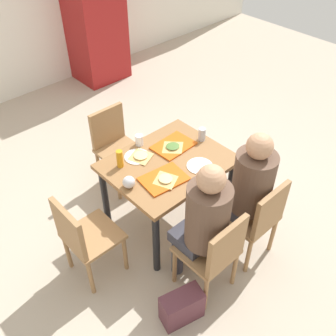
{
  "coord_description": "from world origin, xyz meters",
  "views": [
    {
      "loc": [
        -1.72,
        -1.86,
        2.84
      ],
      "look_at": [
        0.0,
        0.0,
        0.65
      ],
      "focal_mm": 41.49,
      "sensor_mm": 36.0,
      "label": 1
    }
  ],
  "objects_px": {
    "soda_can": "(202,134)",
    "foil_bundle": "(129,182)",
    "tray_red_near": "(164,179)",
    "plastic_cup_a": "(139,140)",
    "person_in_brown_jacket": "(248,186)",
    "paper_plate_near_edge": "(200,166)",
    "plastic_cup_b": "(200,176)",
    "handbag": "(182,307)",
    "tray_red_far": "(173,146)",
    "pizza_slice_c": "(141,156)",
    "chair_near_left": "(215,252)",
    "chair_near_right": "(258,217)",
    "pizza_slice_b": "(173,147)",
    "chair_left_end": "(83,236)",
    "paper_plate_center": "(137,157)",
    "drink_fridge": "(94,14)",
    "pizza_slice_a": "(166,179)",
    "main_table": "(168,171)",
    "person_in_red": "(203,219)",
    "condiment_bottle": "(120,159)"
  },
  "relations": [
    {
      "from": "paper_plate_center",
      "to": "chair_near_right",
      "type": "bearing_deg",
      "value": -68.1
    },
    {
      "from": "chair_near_left",
      "to": "pizza_slice_b",
      "type": "relative_size",
      "value": 4.54
    },
    {
      "from": "plastic_cup_b",
      "to": "soda_can",
      "type": "relative_size",
      "value": 0.82
    },
    {
      "from": "tray_red_far",
      "to": "pizza_slice_a",
      "type": "xyz_separation_m",
      "value": [
        -0.36,
        -0.29,
        0.02
      ]
    },
    {
      "from": "chair_left_end",
      "to": "pizza_slice_a",
      "type": "bearing_deg",
      "value": -13.36
    },
    {
      "from": "tray_red_far",
      "to": "chair_left_end",
      "type": "bearing_deg",
      "value": -173.48
    },
    {
      "from": "soda_can",
      "to": "foil_bundle",
      "type": "bearing_deg",
      "value": -177.31
    },
    {
      "from": "tray_red_near",
      "to": "foil_bundle",
      "type": "bearing_deg",
      "value": 154.36
    },
    {
      "from": "main_table",
      "to": "person_in_red",
      "type": "bearing_deg",
      "value": -111.39
    },
    {
      "from": "pizza_slice_b",
      "to": "person_in_brown_jacket",
      "type": "bearing_deg",
      "value": -81.97
    },
    {
      "from": "condiment_bottle",
      "to": "tray_red_near",
      "type": "bearing_deg",
      "value": -67.38
    },
    {
      "from": "foil_bundle",
      "to": "handbag",
      "type": "xyz_separation_m",
      "value": [
        -0.17,
        -0.79,
        -0.64
      ]
    },
    {
      "from": "paper_plate_near_edge",
      "to": "pizza_slice_b",
      "type": "bearing_deg",
      "value": 90.69
    },
    {
      "from": "plastic_cup_b",
      "to": "person_in_brown_jacket",
      "type": "bearing_deg",
      "value": -52.97
    },
    {
      "from": "foil_bundle",
      "to": "drink_fridge",
      "type": "relative_size",
      "value": 0.05
    },
    {
      "from": "person_in_brown_jacket",
      "to": "soda_can",
      "type": "xyz_separation_m",
      "value": [
        0.18,
        0.67,
        0.05
      ]
    },
    {
      "from": "plastic_cup_a",
      "to": "foil_bundle",
      "type": "distance_m",
      "value": 0.55
    },
    {
      "from": "paper_plate_near_edge",
      "to": "soda_can",
      "type": "xyz_separation_m",
      "value": [
        0.28,
        0.25,
        0.06
      ]
    },
    {
      "from": "pizza_slice_c",
      "to": "soda_can",
      "type": "height_order",
      "value": "soda_can"
    },
    {
      "from": "handbag",
      "to": "chair_near_right",
      "type": "bearing_deg",
      "value": 1.05
    },
    {
      "from": "paper_plate_center",
      "to": "drink_fridge",
      "type": "xyz_separation_m",
      "value": [
        1.4,
        2.62,
        0.22
      ]
    },
    {
      "from": "pizza_slice_a",
      "to": "plastic_cup_b",
      "type": "bearing_deg",
      "value": -40.61
    },
    {
      "from": "tray_red_far",
      "to": "paper_plate_center",
      "type": "bearing_deg",
      "value": 162.9
    },
    {
      "from": "person_in_brown_jacket",
      "to": "soda_can",
      "type": "distance_m",
      "value": 0.7
    },
    {
      "from": "foil_bundle",
      "to": "pizza_slice_b",
      "type": "bearing_deg",
      "value": 11.65
    },
    {
      "from": "chair_near_right",
      "to": "pizza_slice_b",
      "type": "height_order",
      "value": "chair_near_right"
    },
    {
      "from": "person_in_brown_jacket",
      "to": "person_in_red",
      "type": "bearing_deg",
      "value": 180.0
    },
    {
      "from": "chair_near_left",
      "to": "person_in_red",
      "type": "bearing_deg",
      "value": 90.0
    },
    {
      "from": "chair_left_end",
      "to": "drink_fridge",
      "type": "xyz_separation_m",
      "value": [
        2.14,
        2.85,
        0.46
      ]
    },
    {
      "from": "main_table",
      "to": "pizza_slice_a",
      "type": "relative_size",
      "value": 4.66
    },
    {
      "from": "person_in_red",
      "to": "tray_red_far",
      "type": "distance_m",
      "value": 0.89
    },
    {
      "from": "chair_left_end",
      "to": "person_in_brown_jacket",
      "type": "bearing_deg",
      "value": -29.57
    },
    {
      "from": "paper_plate_near_edge",
      "to": "main_table",
      "type": "bearing_deg",
      "value": 124.28
    },
    {
      "from": "pizza_slice_b",
      "to": "plastic_cup_b",
      "type": "height_order",
      "value": "plastic_cup_b"
    },
    {
      "from": "pizza_slice_c",
      "to": "soda_can",
      "type": "xyz_separation_m",
      "value": [
        0.57,
        -0.18,
        0.04
      ]
    },
    {
      "from": "chair_left_end",
      "to": "foil_bundle",
      "type": "xyz_separation_m",
      "value": [
        0.46,
        -0.02,
        0.29
      ]
    },
    {
      "from": "tray_red_near",
      "to": "plastic_cup_a",
      "type": "relative_size",
      "value": 3.6
    },
    {
      "from": "pizza_slice_c",
      "to": "soda_can",
      "type": "relative_size",
      "value": 1.92
    },
    {
      "from": "chair_near_right",
      "to": "paper_plate_center",
      "type": "distance_m",
      "value": 1.13
    },
    {
      "from": "plastic_cup_b",
      "to": "drink_fridge",
      "type": "relative_size",
      "value": 0.05
    },
    {
      "from": "condiment_bottle",
      "to": "chair_near_right",
      "type": "bearing_deg",
      "value": -59.97
    },
    {
      "from": "pizza_slice_c",
      "to": "drink_fridge",
      "type": "distance_m",
      "value": 2.99
    },
    {
      "from": "main_table",
      "to": "person_in_red",
      "type": "relative_size",
      "value": 0.82
    },
    {
      "from": "tray_red_far",
      "to": "plastic_cup_a",
      "type": "height_order",
      "value": "plastic_cup_a"
    },
    {
      "from": "plastic_cup_a",
      "to": "foil_bundle",
      "type": "relative_size",
      "value": 1.0
    },
    {
      "from": "pizza_slice_a",
      "to": "soda_can",
      "type": "height_order",
      "value": "soda_can"
    },
    {
      "from": "plastic_cup_b",
      "to": "handbag",
      "type": "bearing_deg",
      "value": -143.86
    },
    {
      "from": "pizza_slice_b",
      "to": "plastic_cup_a",
      "type": "bearing_deg",
      "value": 125.24
    },
    {
      "from": "handbag",
      "to": "chair_near_left",
      "type": "bearing_deg",
      "value": 2.58
    },
    {
      "from": "chair_near_right",
      "to": "tray_red_near",
      "type": "bearing_deg",
      "value": 123.8
    }
  ]
}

